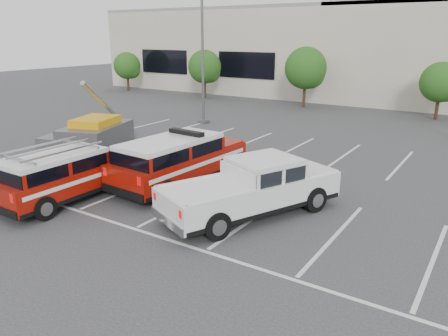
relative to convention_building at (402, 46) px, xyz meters
The scene contains 12 objects.
ground 32.21m from the convention_building, 90.33° to the right, with size 120.00×120.00×0.00m, color #2F2F32.
stall_markings 27.77m from the convention_building, 90.38° to the right, with size 23.00×15.00×0.01m, color silver.
convention_building is the anchor object (origin of this frame).
tree_far_left 27.03m from the convention_building, 158.63° to the right, with size 2.77×2.77×3.99m.
tree_left 18.11m from the convention_building, 146.95° to the right, with size 3.07×3.07×4.42m.
tree_mid_left 11.19m from the convention_building, 117.40° to the right, with size 3.37×3.37×4.85m.
tree_mid_right 11.20m from the convention_building, 63.43° to the right, with size 2.77×2.77×3.99m.
light_pole_left 21.49m from the convention_building, 112.39° to the right, with size 0.90×0.60×10.24m.
fire_chief_suv 30.92m from the convention_building, 93.11° to the right, with size 2.58×6.18×2.13m.
white_pickup 32.01m from the convention_building, 85.85° to the right, with size 4.41×6.46×1.88m.
ladder_suv 34.68m from the convention_building, 96.73° to the right, with size 2.09×5.23×2.06m.
utility_rig 30.13m from the convention_building, 108.00° to the right, with size 3.75×4.86×3.60m.
Camera 1 is at (9.09, -11.71, 5.81)m, focal length 35.00 mm.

